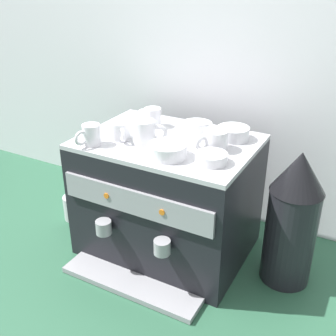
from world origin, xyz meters
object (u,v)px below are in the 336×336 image
(espresso_machine, at_px, (167,197))
(milk_pitcher, at_px, (74,207))
(ceramic_cup_4, at_px, (214,140))
(coffee_grinder, at_px, (293,218))
(ceramic_bowl_1, at_px, (197,127))
(ceramic_cup_2, at_px, (201,132))
(ceramic_cup_3, at_px, (145,132))
(ceramic_cup_0, at_px, (121,131))
(ceramic_bowl_3, at_px, (211,158))
(ceramic_cup_1, at_px, (152,117))
(ceramic_bowl_0, at_px, (168,151))
(ceramic_bowl_2, at_px, (233,133))
(ceramic_cup_5, at_px, (91,135))

(espresso_machine, bearing_deg, milk_pitcher, -177.47)
(ceramic_cup_4, xyz_separation_m, coffee_grinder, (0.28, 0.04, -0.24))
(milk_pitcher, bearing_deg, ceramic_bowl_1, 16.66)
(ceramic_cup_2, distance_m, ceramic_cup_3, 0.20)
(ceramic_cup_2, distance_m, coffee_grinder, 0.43)
(ceramic_cup_3, bearing_deg, ceramic_bowl_1, 61.75)
(ceramic_cup_0, relative_size, ceramic_bowl_3, 0.88)
(ceramic_cup_1, height_order, coffee_grinder, ceramic_cup_1)
(ceramic_cup_3, bearing_deg, ceramic_cup_4, 15.18)
(ceramic_cup_3, bearing_deg, coffee_grinder, 11.28)
(ceramic_cup_3, height_order, ceramic_cup_4, ceramic_cup_3)
(ceramic_cup_3, bearing_deg, ceramic_bowl_0, -27.40)
(ceramic_bowl_3, xyz_separation_m, coffee_grinder, (0.25, 0.14, -0.23))
(ceramic_cup_2, bearing_deg, coffee_grinder, -1.40)
(ceramic_cup_0, height_order, ceramic_bowl_1, ceramic_cup_0)
(milk_pitcher, bearing_deg, espresso_machine, 2.53)
(ceramic_bowl_3, height_order, coffee_grinder, coffee_grinder)
(ceramic_cup_2, xyz_separation_m, ceramic_bowl_2, (0.09, 0.07, -0.01))
(ceramic_bowl_3, bearing_deg, ceramic_bowl_0, -169.50)
(ceramic_bowl_0, height_order, ceramic_bowl_3, ceramic_bowl_0)
(milk_pitcher, bearing_deg, ceramic_cup_4, 1.93)
(espresso_machine, relative_size, ceramic_cup_1, 5.95)
(ceramic_cup_4, height_order, milk_pitcher, ceramic_cup_4)
(ceramic_cup_2, height_order, ceramic_bowl_3, ceramic_cup_2)
(ceramic_cup_3, relative_size, coffee_grinder, 0.24)
(ceramic_cup_0, xyz_separation_m, ceramic_bowl_0, (0.22, -0.05, -0.01))
(espresso_machine, bearing_deg, coffee_grinder, 5.07)
(ceramic_cup_0, height_order, ceramic_bowl_3, ceramic_cup_0)
(ceramic_cup_1, relative_size, ceramic_bowl_1, 0.90)
(milk_pitcher, bearing_deg, ceramic_cup_0, -9.35)
(ceramic_bowl_1, bearing_deg, ceramic_cup_1, -167.88)
(ceramic_bowl_2, distance_m, ceramic_bowl_3, 0.22)
(ceramic_cup_1, bearing_deg, coffee_grinder, -5.45)
(ceramic_cup_1, bearing_deg, ceramic_cup_0, -99.84)
(ceramic_cup_4, distance_m, ceramic_bowl_3, 0.11)
(ceramic_bowl_2, bearing_deg, ceramic_cup_2, -142.05)
(espresso_machine, xyz_separation_m, ceramic_cup_0, (-0.15, -0.07, 0.26))
(ceramic_cup_3, bearing_deg, ceramic_bowl_2, 36.04)
(ceramic_cup_0, bearing_deg, ceramic_cup_4, 12.52)
(ceramic_cup_4, xyz_separation_m, ceramic_cup_5, (-0.39, -0.17, 0.00))
(ceramic_bowl_1, height_order, ceramic_bowl_2, ceramic_bowl_2)
(ceramic_bowl_1, distance_m, ceramic_bowl_2, 0.15)
(ceramic_cup_0, relative_size, ceramic_cup_4, 0.80)
(coffee_grinder, bearing_deg, ceramic_bowl_1, 167.22)
(espresso_machine, height_order, ceramic_cup_1, ceramic_cup_1)
(ceramic_cup_0, xyz_separation_m, ceramic_bowl_2, (0.35, 0.20, -0.01))
(ceramic_cup_3, height_order, milk_pitcher, ceramic_cup_3)
(espresso_machine, xyz_separation_m, ceramic_bowl_3, (0.21, -0.10, 0.25))
(ceramic_bowl_2, relative_size, ceramic_bowl_3, 1.12)
(ceramic_bowl_0, distance_m, coffee_grinder, 0.49)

